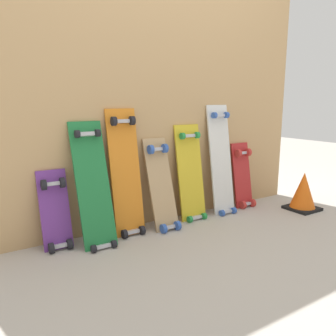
% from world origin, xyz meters
% --- Properties ---
extents(ground_plane, '(12.00, 12.00, 0.00)m').
position_xyz_m(ground_plane, '(0.00, 0.00, 0.00)').
color(ground_plane, '#B2AAA0').
extents(plywood_wall_panel, '(2.78, 0.04, 1.87)m').
position_xyz_m(plywood_wall_panel, '(0.00, 0.07, 0.93)').
color(plywood_wall_panel, tan).
rests_on(plywood_wall_panel, ground).
extents(skateboard_purple, '(0.18, 0.19, 0.57)m').
position_xyz_m(skateboard_purple, '(-0.82, -0.03, 0.22)').
color(skateboard_purple, '#6B338C').
rests_on(skateboard_purple, ground).
extents(skateboard_green, '(0.22, 0.31, 0.88)m').
position_xyz_m(skateboard_green, '(-0.59, -0.09, 0.36)').
color(skateboard_green, '#1E7238').
rests_on(skateboard_green, ground).
extents(skateboard_orange, '(0.22, 0.22, 0.95)m').
position_xyz_m(skateboard_orange, '(-0.33, -0.04, 0.41)').
color(skateboard_orange, orange).
rests_on(skateboard_orange, ground).
extents(skateboard_natural, '(0.19, 0.28, 0.73)m').
position_xyz_m(skateboard_natural, '(-0.06, -0.08, 0.30)').
color(skateboard_natural, tan).
rests_on(skateboard_natural, ground).
extents(skateboard_yellow, '(0.23, 0.20, 0.82)m').
position_xyz_m(skateboard_yellow, '(0.24, -0.03, 0.34)').
color(skateboard_yellow, gold).
rests_on(skateboard_yellow, ground).
extents(skateboard_white, '(0.21, 0.22, 0.97)m').
position_xyz_m(skateboard_white, '(0.54, -0.04, 0.42)').
color(skateboard_white, silver).
rests_on(skateboard_white, ground).
extents(skateboard_red, '(0.19, 0.18, 0.63)m').
position_xyz_m(skateboard_red, '(0.82, -0.03, 0.25)').
color(skateboard_red, '#B22626').
rests_on(skateboard_red, ground).
extents(traffic_cone, '(0.25, 0.25, 0.33)m').
position_xyz_m(traffic_cone, '(1.19, -0.39, 0.16)').
color(traffic_cone, black).
rests_on(traffic_cone, ground).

